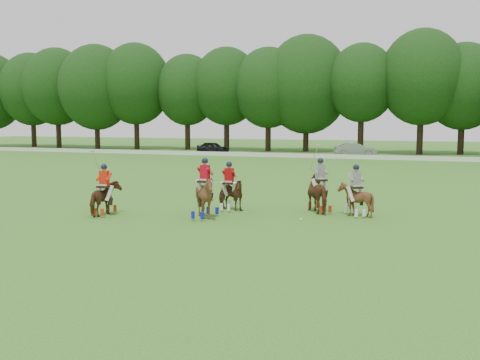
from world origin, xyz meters
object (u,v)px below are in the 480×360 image
(car_left, at_px, (213,147))
(polo_stripe_a, at_px, (320,193))
(polo_red_b, at_px, (229,193))
(car_mid, at_px, (355,149))
(polo_red_a, at_px, (105,197))
(polo_ball, at_px, (301,219))
(polo_stripe_b, at_px, (355,198))
(polo_red_c, at_px, (205,196))

(car_left, relative_size, polo_stripe_a, 1.38)
(polo_red_b, bearing_deg, car_mid, 89.59)
(car_mid, bearing_deg, polo_red_b, 161.48)
(polo_red_a, xyz_separation_m, polo_ball, (7.79, 1.63, -0.70))
(car_left, distance_m, polo_stripe_b, 43.31)
(polo_stripe_a, bearing_deg, car_left, 118.85)
(polo_stripe_b, bearing_deg, polo_ball, -138.84)
(polo_red_c, xyz_separation_m, polo_stripe_b, (5.54, 2.47, -0.14))
(polo_red_b, bearing_deg, polo_stripe_b, 4.10)
(polo_red_a, bearing_deg, polo_ball, 11.84)
(car_left, xyz_separation_m, polo_stripe_a, (20.33, -36.90, 0.16))
(car_mid, relative_size, polo_stripe_a, 1.56)
(polo_red_c, height_order, polo_ball, polo_red_c)
(polo_red_a, bearing_deg, polo_stripe_b, 18.67)
(polo_stripe_b, bearing_deg, polo_stripe_a, 162.88)
(car_mid, bearing_deg, polo_red_a, 155.43)
(car_left, height_order, polo_stripe_a, polo_stripe_a)
(polo_red_a, height_order, polo_ball, polo_red_a)
(car_mid, distance_m, polo_red_c, 39.86)
(car_mid, height_order, polo_stripe_a, polo_stripe_a)
(car_mid, distance_m, polo_stripe_b, 37.72)
(polo_red_a, xyz_separation_m, polo_red_b, (4.33, 2.88, -0.01))
(car_mid, height_order, polo_stripe_b, polo_stripe_b)
(polo_ball, bearing_deg, polo_stripe_a, 81.37)
(polo_stripe_a, bearing_deg, polo_red_b, -167.23)
(car_left, bearing_deg, polo_red_c, -149.45)
(polo_red_c, height_order, polo_stripe_b, polo_red_c)
(car_left, relative_size, polo_red_b, 1.86)
(car_mid, distance_m, polo_ball, 39.14)
(car_mid, bearing_deg, car_left, 71.90)
(car_left, height_order, polo_red_b, polo_red_b)
(polo_red_a, height_order, polo_stripe_a, polo_stripe_a)
(car_left, bearing_deg, polo_stripe_a, -142.88)
(polo_stripe_a, bearing_deg, polo_red_a, -155.26)
(polo_red_a, bearing_deg, car_mid, 83.54)
(polo_red_c, bearing_deg, polo_red_a, -169.16)
(polo_red_b, height_order, polo_ball, polo_red_b)
(car_left, xyz_separation_m, polo_red_c, (16.34, -39.85, 0.21))
(polo_red_a, relative_size, polo_stripe_a, 0.93)
(polo_ball, bearing_deg, polo_red_c, -167.04)
(polo_red_b, distance_m, polo_ball, 3.74)
(car_left, height_order, car_mid, car_mid)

